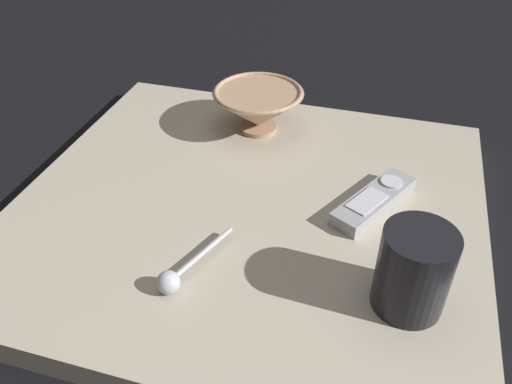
# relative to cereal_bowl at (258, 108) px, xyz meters

# --- Properties ---
(ground_plane) EXTENTS (6.00, 6.00, 0.00)m
(ground_plane) POSITION_rel_cereal_bowl_xyz_m (0.20, 0.04, -0.08)
(ground_plane) COLOR black
(table) EXTENTS (0.61, 0.65, 0.04)m
(table) POSITION_rel_cereal_bowl_xyz_m (0.20, 0.04, -0.06)
(table) COLOR #B7AD99
(table) RESTS_ON ground
(cereal_bowl) EXTENTS (0.15, 0.15, 0.07)m
(cereal_bowl) POSITION_rel_cereal_bowl_xyz_m (0.00, 0.00, 0.00)
(cereal_bowl) COLOR tan
(cereal_bowl) RESTS_ON table
(coffee_mug) EXTENTS (0.08, 0.08, 0.10)m
(coffee_mug) POSITION_rel_cereal_bowl_xyz_m (0.32, 0.27, 0.01)
(coffee_mug) COLOR black
(coffee_mug) RESTS_ON table
(teaspoon) EXTENTS (0.12, 0.06, 0.03)m
(teaspoon) POSITION_rel_cereal_bowl_xyz_m (0.37, 0.00, -0.03)
(teaspoon) COLOR silver
(teaspoon) RESTS_ON table
(tv_remote_near) EXTENTS (0.15, 0.11, 0.02)m
(tv_remote_near) POSITION_rel_cereal_bowl_xyz_m (0.16, 0.21, -0.03)
(tv_remote_near) COLOR #9E9EA3
(tv_remote_near) RESTS_ON table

